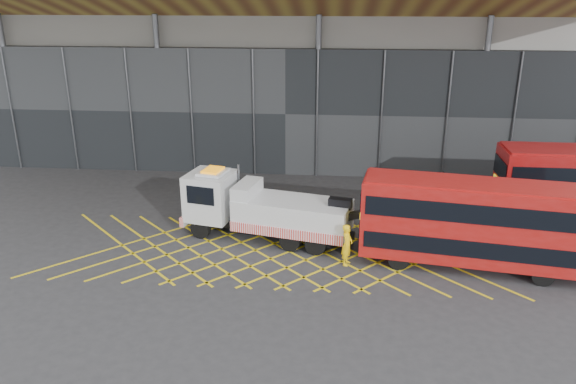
{
  "coord_description": "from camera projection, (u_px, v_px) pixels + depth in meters",
  "views": [
    {
      "loc": [
        5.12,
        -23.42,
        11.62
      ],
      "look_at": [
        3.0,
        1.5,
        2.4
      ],
      "focal_mm": 35.0,
      "sensor_mm": 36.0,
      "label": 1
    }
  ],
  "objects": [
    {
      "name": "recovery_truck",
      "position": [
        261.0,
        208.0,
        26.99
      ],
      "size": [
        9.61,
        4.11,
        3.35
      ],
      "rotation": [
        0.0,
        0.0,
        -0.23
      ],
      "color": "black",
      "rests_on": "ground_plane"
    },
    {
      "name": "construction_building",
      "position": [
        293.0,
        25.0,
        40.26
      ],
      "size": [
        55.0,
        23.97,
        18.0
      ],
      "color": "gray",
      "rests_on": "ground_plane"
    },
    {
      "name": "ground_plane",
      "position": [
        222.0,
        249.0,
        26.32
      ],
      "size": [
        120.0,
        120.0,
        0.0
      ],
      "primitive_type": "plane",
      "color": "#2C2C2F"
    },
    {
      "name": "worker",
      "position": [
        347.0,
        245.0,
        24.58
      ],
      "size": [
        0.63,
        0.79,
        1.89
      ],
      "primitive_type": "imported",
      "rotation": [
        0.0,
        0.0,
        1.29
      ],
      "color": "yellow",
      "rests_on": "ground_plane"
    },
    {
      "name": "bus_towed",
      "position": [
        475.0,
        221.0,
        23.91
      ],
      "size": [
        9.84,
        3.73,
        3.91
      ],
      "rotation": [
        0.0,
        0.0,
        -0.16
      ],
      "color": "#9E0F0C",
      "rests_on": "ground_plane"
    },
    {
      "name": "road_markings",
      "position": [
        272.0,
        251.0,
        26.13
      ],
      "size": [
        21.56,
        7.16,
        0.01
      ],
      "color": "yellow",
      "rests_on": "ground_plane"
    }
  ]
}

